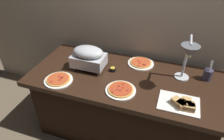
# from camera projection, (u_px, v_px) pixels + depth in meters

# --- Properties ---
(ground_plane) EXTENTS (8.00, 8.00, 0.00)m
(ground_plane) POSITION_uv_depth(u_px,v_px,m) (122.00, 128.00, 2.41)
(ground_plane) COLOR brown
(back_wall) EXTENTS (4.40, 0.04, 2.40)m
(back_wall) POSITION_uv_depth(u_px,v_px,m) (139.00, 17.00, 2.13)
(back_wall) COLOR tan
(back_wall) RESTS_ON ground_plane
(buffet_table) EXTENTS (1.90, 0.84, 0.76)m
(buffet_table) POSITION_uv_depth(u_px,v_px,m) (123.00, 104.00, 2.20)
(buffet_table) COLOR black
(buffet_table) RESTS_ON ground_plane
(chafing_dish) EXTENTS (0.33, 0.22, 0.25)m
(chafing_dish) POSITION_uv_depth(u_px,v_px,m) (88.00, 56.00, 2.03)
(chafing_dish) COLOR #B7BABF
(chafing_dish) RESTS_ON buffet_table
(heat_lamp) EXTENTS (0.15, 0.34, 0.46)m
(heat_lamp) POSITION_uv_depth(u_px,v_px,m) (188.00, 54.00, 1.65)
(heat_lamp) COLOR #B7BABF
(heat_lamp) RESTS_ON buffet_table
(pizza_plate_front) EXTENTS (0.27, 0.27, 0.03)m
(pizza_plate_front) POSITION_uv_depth(u_px,v_px,m) (121.00, 90.00, 1.80)
(pizza_plate_front) COLOR white
(pizza_plate_front) RESTS_ON buffet_table
(pizza_plate_center) EXTENTS (0.27, 0.27, 0.03)m
(pizza_plate_center) POSITION_uv_depth(u_px,v_px,m) (58.00, 80.00, 1.92)
(pizza_plate_center) COLOR white
(pizza_plate_center) RESTS_ON buffet_table
(pizza_plate_raised_stand) EXTENTS (0.28, 0.28, 0.03)m
(pizza_plate_raised_stand) POSITION_uv_depth(u_px,v_px,m) (141.00, 63.00, 2.17)
(pizza_plate_raised_stand) COLOR white
(pizza_plate_raised_stand) RESTS_ON buffet_table
(sandwich_platter) EXTENTS (0.33, 0.25, 0.06)m
(sandwich_platter) POSITION_uv_depth(u_px,v_px,m) (182.00, 104.00, 1.64)
(sandwich_platter) COLOR white
(sandwich_platter) RESTS_ON buffet_table
(sauce_cup_near) EXTENTS (0.06, 0.06, 0.04)m
(sauce_cup_near) POSITION_uv_depth(u_px,v_px,m) (113.00, 69.00, 2.06)
(sauce_cup_near) COLOR black
(sauce_cup_near) RESTS_ON buffet_table
(utensil_holder) EXTENTS (0.08, 0.08, 0.22)m
(utensil_holder) POSITION_uv_depth(u_px,v_px,m) (208.00, 74.00, 1.92)
(utensil_holder) COLOR #383347
(utensil_holder) RESTS_ON buffet_table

